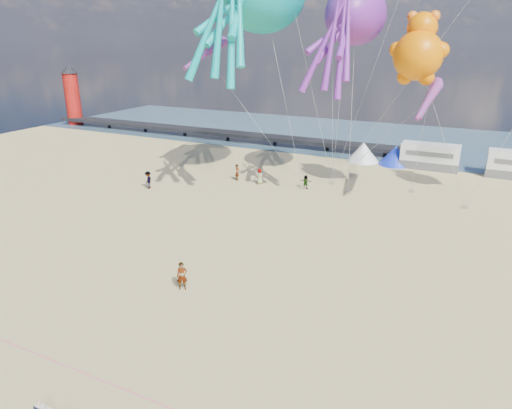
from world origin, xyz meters
The scene contains 23 objects.
ground centered at (0.00, 0.00, 0.00)m, with size 120.00×120.00×0.00m, color #D5BF7B.
water centered at (0.00, 55.00, 0.02)m, with size 120.00×120.00×0.00m, color #365468.
pier centered at (-28.00, 44.00, 1.00)m, with size 60.00×3.00×0.50m, color black.
lighthouse centered at (-56.00, 44.00, 4.50)m, with size 2.60×2.60×9.00m, color #A5140F.
motorhome_0 centered at (6.00, 40.00, 1.50)m, with size 6.60×2.50×3.00m, color silver.
tent_white centered at (-2.00, 40.00, 1.20)m, with size 4.00×4.00×2.40m, color white.
tent_blue centered at (2.00, 40.00, 1.20)m, with size 4.00×4.00×2.40m, color #1933CC.
rope_line centered at (0.00, -5.00, 0.02)m, with size 0.03×0.03×34.00m, color #F2338C.
standing_person centered at (-4.57, 3.42, 0.92)m, with size 0.67×0.44×1.84m, color tan.
beachgoer_0 centered at (-9.68, 25.44, 0.85)m, with size 0.62×0.41×1.71m, color #7F6659.
beachgoer_2 centered at (-19.46, 18.90, 0.93)m, with size 0.90×0.70×1.86m, color #7F6659.
beachgoer_4 centered at (-4.65, 25.99, 0.74)m, with size 0.87×0.36×1.48m, color #7F6659.
beachgoer_5 centered at (-12.48, 25.56, 0.91)m, with size 1.70×0.54×1.83m, color #7F6659.
sandbag_a centered at (-4.90, 25.77, 0.11)m, with size 0.50×0.35×0.22m, color gray.
sandbag_b centered at (-0.26, 26.45, 0.11)m, with size 0.50×0.35×0.22m, color gray.
sandbag_c centered at (10.68, 26.87, 0.11)m, with size 0.50×0.35×0.22m, color gray.
sandbag_d centered at (5.49, 29.71, 0.11)m, with size 0.50×0.35×0.22m, color gray.
sandbag_e centered at (-2.61, 28.84, 0.11)m, with size 0.50×0.35×0.22m, color gray.
kite_octopus_purple centered at (-1.11, 28.05, 16.84)m, with size 4.53×10.57×12.08m, color #782696, non-canonical shape.
kite_teddy_orange centered at (5.06, 26.09, 13.41)m, with size 5.11×4.81×7.21m, color #FF7900, non-canonical shape.
windsock_left centered at (-17.19, 27.38, 13.20)m, with size 1.10×7.61×7.61m, color red, non-canonical shape.
windsock_mid centered at (6.42, 25.54, 9.80)m, with size 1.00×6.03×6.03m, color red, non-canonical shape.
windsock_right centered at (6.57, 23.32, 9.92)m, with size 0.90×5.04×5.04m, color red, non-canonical shape.
Camera 1 is at (10.48, -17.10, 14.77)m, focal length 32.00 mm.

